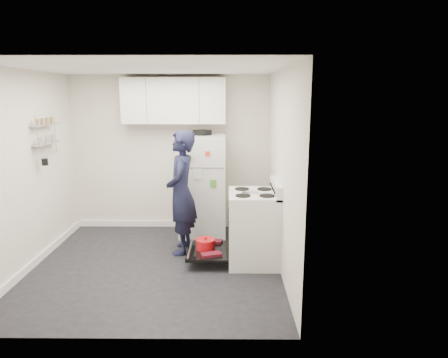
{
  "coord_description": "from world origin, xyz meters",
  "views": [
    {
      "loc": [
        0.93,
        -4.87,
        2.2
      ],
      "look_at": [
        0.88,
        0.53,
        1.05
      ],
      "focal_mm": 32.0,
      "sensor_mm": 36.0,
      "label": 1
    }
  ],
  "objects_px": {
    "electric_range": "(253,228)",
    "refrigerator": "(203,185)",
    "open_oven_door": "(207,248)",
    "person": "(181,192)"
  },
  "relations": [
    {
      "from": "electric_range",
      "to": "refrigerator",
      "type": "xyz_separation_m",
      "value": [
        -0.72,
        1.1,
        0.33
      ]
    },
    {
      "from": "electric_range",
      "to": "person",
      "type": "bearing_deg",
      "value": 160.19
    },
    {
      "from": "open_oven_door",
      "to": "refrigerator",
      "type": "height_order",
      "value": "refrigerator"
    },
    {
      "from": "electric_range",
      "to": "refrigerator",
      "type": "bearing_deg",
      "value": 123.36
    },
    {
      "from": "electric_range",
      "to": "open_oven_door",
      "type": "relative_size",
      "value": 1.55
    },
    {
      "from": "electric_range",
      "to": "refrigerator",
      "type": "height_order",
      "value": "refrigerator"
    },
    {
      "from": "electric_range",
      "to": "person",
      "type": "xyz_separation_m",
      "value": [
        -0.97,
        0.35,
        0.4
      ]
    },
    {
      "from": "electric_range",
      "to": "open_oven_door",
      "type": "bearing_deg",
      "value": 178.79
    },
    {
      "from": "open_oven_door",
      "to": "person",
      "type": "bearing_deg",
      "value": 137.75
    },
    {
      "from": "refrigerator",
      "to": "person",
      "type": "xyz_separation_m",
      "value": [
        -0.25,
        -0.75,
        0.06
      ]
    }
  ]
}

